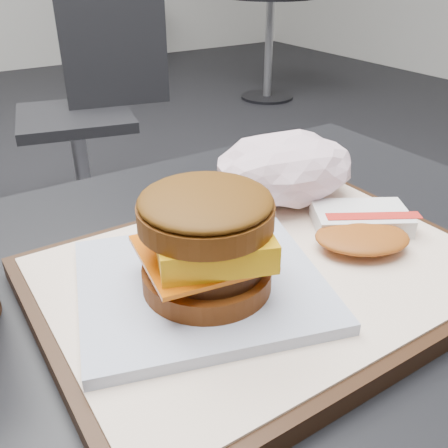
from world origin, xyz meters
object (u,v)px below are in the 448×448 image
customer_table (233,430)px  neighbor_chair (90,102)px  crumpled_wrapper (286,168)px  serving_tray (266,275)px  hash_brown (361,227)px  breakfast_sandwich (205,251)px

customer_table → neighbor_chair: bearing=75.8°
customer_table → crumpled_wrapper: size_ratio=5.17×
customer_table → neighbor_chair: size_ratio=0.91×
serving_tray → neighbor_chair: bearing=76.8°
hash_brown → neighbor_chair: 1.66m
customer_table → breakfast_sandwich: size_ratio=3.46×
hash_brown → neighbor_chair: neighbor_chair is taller
hash_brown → customer_table: bearing=171.7°
customer_table → hash_brown: 0.25m
breakfast_sandwich → hash_brown: size_ratio=1.71×
serving_tray → crumpled_wrapper: size_ratio=2.46×
customer_table → serving_tray: bearing=-23.9°
breakfast_sandwich → neighbor_chair: (0.44, 1.61, -0.32)m
serving_tray → crumpled_wrapper: (0.10, 0.10, 0.04)m
serving_tray → neighbor_chair: size_ratio=0.43×
serving_tray → hash_brown: (0.11, -0.01, 0.02)m
serving_tray → breakfast_sandwich: (-0.06, -0.01, 0.05)m
breakfast_sandwich → crumpled_wrapper: bearing=32.3°
serving_tray → hash_brown: 0.11m
breakfast_sandwich → crumpled_wrapper: 0.19m
hash_brown → neighbor_chair: bearing=80.4°
serving_tray → neighbor_chair: 1.67m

